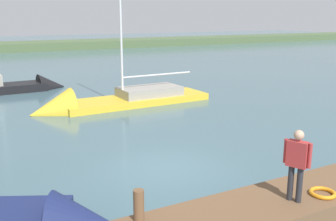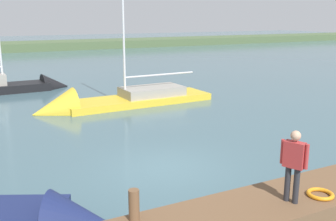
{
  "view_description": "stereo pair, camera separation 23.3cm",
  "coord_description": "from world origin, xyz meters",
  "px_view_note": "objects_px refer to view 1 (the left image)",
  "views": [
    {
      "loc": [
        5.8,
        11.06,
        5.08
      ],
      "look_at": [
        -0.79,
        -1.3,
        1.67
      ],
      "focal_mm": 41.55,
      "sensor_mm": 36.0,
      "label": 1
    },
    {
      "loc": [
        5.59,
        11.17,
        5.08
      ],
      "look_at": [
        -0.79,
        -1.3,
        1.67
      ],
      "focal_mm": 41.55,
      "sensor_mm": 36.0,
      "label": 2
    }
  ],
  "objects_px": {
    "life_ring_buoy": "(323,193)",
    "sailboat_inner_slip": "(7,90)",
    "mooring_post_far": "(139,205)",
    "sailboat_outer_mooring": "(104,105)",
    "person_on_dock": "(297,160)"
  },
  "relations": [
    {
      "from": "mooring_post_far",
      "to": "life_ring_buoy",
      "type": "xyz_separation_m",
      "value": [
        -4.55,
        1.03,
        -0.31
      ]
    },
    {
      "from": "sailboat_inner_slip",
      "to": "person_on_dock",
      "type": "height_order",
      "value": "sailboat_inner_slip"
    },
    {
      "from": "mooring_post_far",
      "to": "sailboat_inner_slip",
      "type": "distance_m",
      "value": 21.25
    },
    {
      "from": "sailboat_inner_slip",
      "to": "mooring_post_far",
      "type": "bearing_deg",
      "value": -91.15
    },
    {
      "from": "life_ring_buoy",
      "to": "sailboat_inner_slip",
      "type": "height_order",
      "value": "sailboat_inner_slip"
    },
    {
      "from": "mooring_post_far",
      "to": "person_on_dock",
      "type": "xyz_separation_m",
      "value": [
        -3.68,
        0.92,
        0.68
      ]
    },
    {
      "from": "sailboat_outer_mooring",
      "to": "person_on_dock",
      "type": "xyz_separation_m",
      "value": [
        0.22,
        14.64,
        1.64
      ]
    },
    {
      "from": "mooring_post_far",
      "to": "sailboat_outer_mooring",
      "type": "relative_size",
      "value": 0.07
    },
    {
      "from": "mooring_post_far",
      "to": "life_ring_buoy",
      "type": "bearing_deg",
      "value": 167.31
    },
    {
      "from": "mooring_post_far",
      "to": "sailboat_outer_mooring",
      "type": "distance_m",
      "value": 14.3
    },
    {
      "from": "mooring_post_far",
      "to": "life_ring_buoy",
      "type": "relative_size",
      "value": 1.08
    },
    {
      "from": "mooring_post_far",
      "to": "sailboat_inner_slip",
      "type": "bearing_deg",
      "value": -88.76
    },
    {
      "from": "sailboat_inner_slip",
      "to": "life_ring_buoy",
      "type": "bearing_deg",
      "value": -79.7
    },
    {
      "from": "life_ring_buoy",
      "to": "sailboat_inner_slip",
      "type": "relative_size",
      "value": 0.07
    },
    {
      "from": "sailboat_inner_slip",
      "to": "person_on_dock",
      "type": "relative_size",
      "value": 5.38
    }
  ]
}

